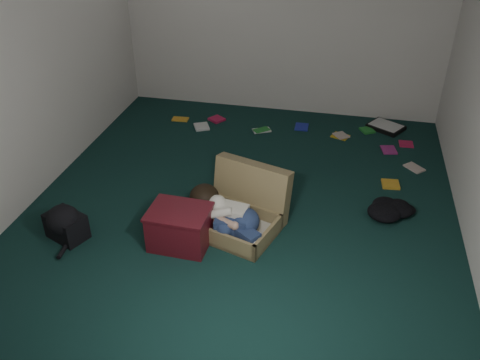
% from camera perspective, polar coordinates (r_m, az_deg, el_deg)
% --- Properties ---
extents(floor, '(4.50, 4.50, 0.00)m').
position_cam_1_polar(floor, '(4.93, 0.38, -2.54)').
color(floor, '#102E2A').
rests_on(floor, ground).
extents(wall_back, '(4.50, 0.00, 4.50)m').
position_cam_1_polar(wall_back, '(6.45, 4.87, 18.54)').
color(wall_back, white).
rests_on(wall_back, ground).
extents(wall_front, '(4.50, 0.00, 4.50)m').
position_cam_1_polar(wall_front, '(2.43, -10.84, -6.74)').
color(wall_front, white).
rests_on(wall_front, ground).
extents(wall_left, '(0.00, 4.50, 4.50)m').
position_cam_1_polar(wall_left, '(5.11, -22.67, 12.59)').
color(wall_left, white).
rests_on(wall_left, ground).
extents(suitcase, '(0.91, 0.90, 0.54)m').
position_cam_1_polar(suitcase, '(4.56, 0.13, -3.31)').
color(suitcase, '#917D50').
rests_on(suitcase, floor).
extents(person, '(0.73, 0.55, 0.33)m').
position_cam_1_polar(person, '(4.42, -1.63, -3.85)').
color(person, white).
rests_on(person, suitcase).
extents(maroon_bin, '(0.52, 0.42, 0.35)m').
position_cam_1_polar(maroon_bin, '(4.35, -6.76, -5.29)').
color(maroon_bin, '#541119').
rests_on(maroon_bin, floor).
extents(backpack, '(0.52, 0.48, 0.25)m').
position_cam_1_polar(backpack, '(4.68, -18.93, -4.81)').
color(backpack, black).
rests_on(backpack, floor).
extents(clothing_pile, '(0.46, 0.41, 0.13)m').
position_cam_1_polar(clothing_pile, '(4.96, 16.29, -2.88)').
color(clothing_pile, black).
rests_on(clothing_pile, floor).
extents(paper_tray, '(0.50, 0.46, 0.06)m').
position_cam_1_polar(paper_tray, '(6.56, 16.06, 5.76)').
color(paper_tray, black).
rests_on(paper_tray, floor).
extents(book_scatter, '(3.02, 1.39, 0.02)m').
position_cam_1_polar(book_scatter, '(6.13, 7.98, 4.66)').
color(book_scatter, gold).
rests_on(book_scatter, floor).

